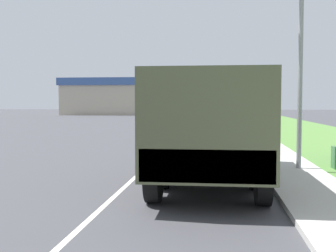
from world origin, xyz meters
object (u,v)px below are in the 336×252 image
military_truck (210,122)px  car_third_ahead (212,117)px  car_second_ahead (168,120)px  lamp_post (293,45)px  car_nearest_ahead (215,131)px

military_truck → car_third_ahead: bearing=90.5°
car_third_ahead → car_second_ahead: bearing=-114.1°
lamp_post → military_truck: bearing=-138.9°
car_nearest_ahead → lamp_post: (2.33, -8.24, 3.15)m
military_truck → car_second_ahead: military_truck is taller
car_third_ahead → lamp_post: (2.69, -28.93, 3.12)m
military_truck → car_second_ahead: (-3.78, 23.17, -0.95)m
car_nearest_ahead → lamp_post: size_ratio=0.72×
military_truck → lamp_post: 3.91m
car_second_ahead → lamp_post: 22.17m
military_truck → lamp_post: lamp_post is taller
car_nearest_ahead → lamp_post: bearing=-74.2°
military_truck → car_third_ahead: military_truck is taller
car_third_ahead → lamp_post: lamp_post is taller
lamp_post → car_third_ahead: bearing=95.3°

